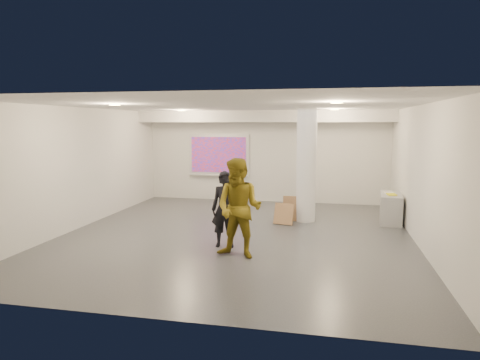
% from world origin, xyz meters
% --- Properties ---
extents(floor, '(8.00, 9.00, 0.01)m').
position_xyz_m(floor, '(0.00, 0.00, 0.00)').
color(floor, '#393C40').
rests_on(floor, ground).
extents(ceiling, '(8.00, 9.00, 0.01)m').
position_xyz_m(ceiling, '(0.00, 0.00, 3.00)').
color(ceiling, silver).
rests_on(ceiling, floor).
extents(wall_back, '(8.00, 0.01, 3.00)m').
position_xyz_m(wall_back, '(0.00, 4.50, 1.50)').
color(wall_back, silver).
rests_on(wall_back, floor).
extents(wall_front, '(8.00, 0.01, 3.00)m').
position_xyz_m(wall_front, '(0.00, -4.50, 1.50)').
color(wall_front, silver).
rests_on(wall_front, floor).
extents(wall_left, '(0.01, 9.00, 3.00)m').
position_xyz_m(wall_left, '(-4.00, 0.00, 1.50)').
color(wall_left, silver).
rests_on(wall_left, floor).
extents(wall_right, '(0.01, 9.00, 3.00)m').
position_xyz_m(wall_right, '(4.00, 0.00, 1.50)').
color(wall_right, silver).
rests_on(wall_right, floor).
extents(soffit_band, '(8.00, 1.10, 0.36)m').
position_xyz_m(soffit_band, '(0.00, 3.95, 2.82)').
color(soffit_band, silver).
rests_on(soffit_band, ceiling).
extents(downlight_nw, '(0.22, 0.22, 0.02)m').
position_xyz_m(downlight_nw, '(-2.20, 2.50, 2.98)').
color(downlight_nw, '#FFF181').
rests_on(downlight_nw, ceiling).
extents(downlight_ne, '(0.22, 0.22, 0.02)m').
position_xyz_m(downlight_ne, '(2.20, 2.50, 2.98)').
color(downlight_ne, '#FFF181').
rests_on(downlight_ne, ceiling).
extents(downlight_sw, '(0.22, 0.22, 0.02)m').
position_xyz_m(downlight_sw, '(-2.20, -1.50, 2.98)').
color(downlight_sw, '#FFF181').
rests_on(downlight_sw, ceiling).
extents(downlight_se, '(0.22, 0.22, 0.02)m').
position_xyz_m(downlight_se, '(2.20, -1.50, 2.98)').
color(downlight_se, '#FFF181').
rests_on(downlight_se, ceiling).
extents(column, '(0.52, 0.52, 3.00)m').
position_xyz_m(column, '(1.50, 1.80, 1.50)').
color(column, white).
rests_on(column, floor).
extents(projection_screen, '(2.10, 0.13, 1.42)m').
position_xyz_m(projection_screen, '(-1.60, 4.45, 1.53)').
color(projection_screen, silver).
rests_on(projection_screen, wall_back).
extents(credenza, '(0.67, 1.35, 0.76)m').
position_xyz_m(credenza, '(3.72, 2.13, 0.38)').
color(credenza, gray).
rests_on(credenza, floor).
extents(papers_stack, '(0.31, 0.36, 0.02)m').
position_xyz_m(papers_stack, '(3.67, 2.20, 0.77)').
color(papers_stack, white).
rests_on(papers_stack, credenza).
extents(postit_pad, '(0.25, 0.32, 0.03)m').
position_xyz_m(postit_pad, '(3.70, 1.95, 0.77)').
color(postit_pad, yellow).
rests_on(postit_pad, credenza).
extents(cardboard_back, '(0.62, 0.11, 0.67)m').
position_xyz_m(cardboard_back, '(1.21, 1.72, 0.34)').
color(cardboard_back, olive).
rests_on(cardboard_back, floor).
extents(cardboard_front, '(0.54, 0.32, 0.54)m').
position_xyz_m(cardboard_front, '(0.97, 1.30, 0.27)').
color(cardboard_front, olive).
rests_on(cardboard_front, floor).
extents(woman, '(0.61, 0.42, 1.61)m').
position_xyz_m(woman, '(-0.02, -1.00, 0.81)').
color(woman, black).
rests_on(woman, floor).
extents(man, '(1.08, 0.92, 1.94)m').
position_xyz_m(man, '(0.42, -1.64, 0.97)').
color(man, olive).
rests_on(man, floor).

